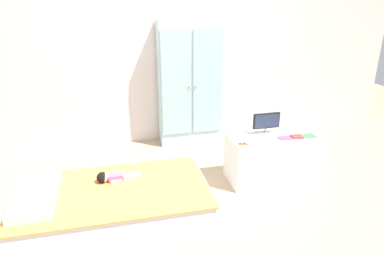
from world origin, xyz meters
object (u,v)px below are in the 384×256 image
object	(u,v)px
tv_stand	(272,157)
wardrobe	(190,83)
book_red	(297,137)
rocking_horse_toy	(244,140)
book_purple	(285,138)
tv_monitor	(266,122)
doll	(111,177)
bed	(114,204)
book_green	(308,136)

from	to	relation	value
tv_stand	wardrobe	bearing A→B (deg)	117.43
book_red	wardrobe	bearing A→B (deg)	122.62
rocking_horse_toy	book_purple	xyz separation A→B (m)	(0.44, 0.04, -0.04)
wardrobe	tv_monitor	xyz separation A→B (m)	(0.54, -1.09, -0.17)
tv_stand	book_purple	bearing A→B (deg)	-53.90
tv_monitor	book_red	xyz separation A→B (m)	(0.26, -0.16, -0.12)
doll	book_red	xyz separation A→B (m)	(1.83, 0.07, 0.18)
tv_stand	book_red	xyz separation A→B (m)	(0.20, -0.09, 0.25)
tv_monitor	book_purple	size ratio (longest dim) A/B	2.34
tv_monitor	bed	bearing A→B (deg)	-166.01
doll	tv_stand	world-z (taller)	tv_stand
bed	wardrobe	bearing A→B (deg)	55.48
wardrobe	book_purple	distance (m)	1.45
bed	rocking_horse_toy	xyz separation A→B (m)	(1.25, 0.18, 0.40)
rocking_horse_toy	bed	bearing A→B (deg)	-171.69
tv_stand	bed	bearing A→B (deg)	-168.91
book_red	bed	bearing A→B (deg)	-172.99
doll	bed	bearing A→B (deg)	-86.90
tv_monitor	book_purple	world-z (taller)	tv_monitor
doll	book_purple	xyz separation A→B (m)	(1.70, 0.07, 0.18)
book_purple	book_green	xyz separation A→B (m)	(0.26, 0.00, 0.00)
rocking_horse_toy	book_purple	world-z (taller)	rocking_horse_toy
tv_stand	tv_monitor	distance (m)	0.38
wardrobe	doll	bearing A→B (deg)	-127.68
book_red	tv_stand	bearing A→B (deg)	154.96
tv_stand	book_red	bearing A→B (deg)	-25.04
bed	doll	distance (m)	0.23
bed	doll	world-z (taller)	doll
book_red	book_green	world-z (taller)	book_red
bed	tv_monitor	world-z (taller)	tv_monitor
bed	doll	xyz separation A→B (m)	(-0.01, 0.15, 0.18)
tv_monitor	rocking_horse_toy	distance (m)	0.39
wardrobe	book_purple	xyz separation A→B (m)	(0.67, -1.26, -0.29)
bed	book_green	size ratio (longest dim) A/B	11.76
wardrobe	tv_stand	size ratio (longest dim) A/B	1.70
tv_stand	book_purple	world-z (taller)	book_purple
rocking_horse_toy	tv_monitor	bearing A→B (deg)	33.32
tv_stand	rocking_horse_toy	size ratio (longest dim) A/B	8.59
book_purple	rocking_horse_toy	bearing A→B (deg)	-174.55
doll	tv_stand	size ratio (longest dim) A/B	0.43
bed	book_red	distance (m)	1.87
book_green	tv_monitor	bearing A→B (deg)	157.14
book_red	book_green	bearing A→B (deg)	0.00
rocking_horse_toy	book_red	bearing A→B (deg)	4.20
doll	rocking_horse_toy	bearing A→B (deg)	1.38
wardrobe	tv_monitor	size ratio (longest dim) A/B	5.53
tv_stand	book_purple	xyz separation A→B (m)	(0.07, -0.09, 0.25)
tv_stand	book_red	world-z (taller)	book_red
tv_monitor	wardrobe	bearing A→B (deg)	116.37
wardrobe	book_green	world-z (taller)	wardrobe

